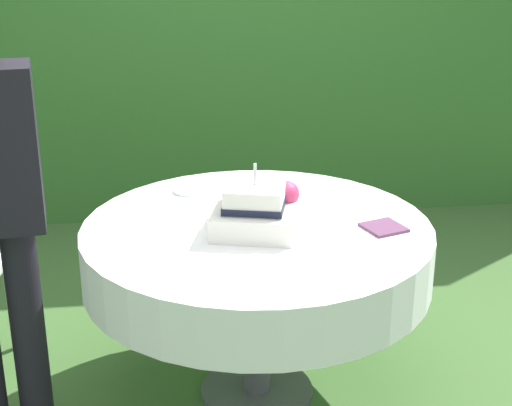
# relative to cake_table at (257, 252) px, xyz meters

# --- Properties ---
(ground_plane) EXTENTS (20.00, 20.00, 0.00)m
(ground_plane) POSITION_rel_cake_table_xyz_m (0.00, 0.00, -0.63)
(ground_plane) COLOR #3D602D
(foliage_hedge) EXTENTS (5.49, 0.40, 2.28)m
(foliage_hedge) POSITION_rel_cake_table_xyz_m (0.00, 2.15, 0.51)
(foliage_hedge) COLOR #336628
(foliage_hedge) RESTS_ON ground_plane
(cake_table) EXTENTS (1.33, 1.33, 0.74)m
(cake_table) POSITION_rel_cake_table_xyz_m (0.00, 0.00, 0.00)
(cake_table) COLOR #4C4C51
(cake_table) RESTS_ON ground_plane
(wedding_cake) EXTENTS (0.36, 0.36, 0.26)m
(wedding_cake) POSITION_rel_cake_table_xyz_m (-0.00, -0.04, 0.19)
(wedding_cake) COLOR white
(wedding_cake) RESTS_ON cake_table
(serving_plate_near) EXTENTS (0.13, 0.13, 0.01)m
(serving_plate_near) POSITION_rel_cake_table_xyz_m (-0.24, 0.41, 0.12)
(serving_plate_near) COLOR white
(serving_plate_near) RESTS_ON cake_table
(serving_plate_far) EXTENTS (0.14, 0.14, 0.01)m
(serving_plate_far) POSITION_rel_cake_table_xyz_m (0.25, 0.37, 0.12)
(serving_plate_far) COLOR white
(serving_plate_far) RESTS_ON cake_table
(napkin_stack) EXTENTS (0.18, 0.18, 0.01)m
(napkin_stack) POSITION_rel_cake_table_xyz_m (0.47, -0.09, 0.12)
(napkin_stack) COLOR #603856
(napkin_stack) RESTS_ON cake_table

